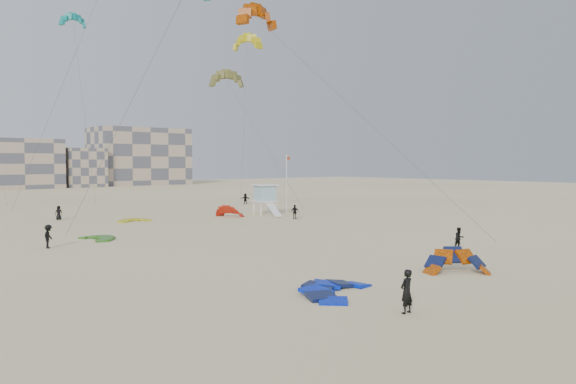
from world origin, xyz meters
TOP-DOWN VIEW (x-y plane):
  - ground at (0.00, 0.00)m, footprint 320.00×320.00m
  - kite_ground_blue at (-1.41, 1.16)m, footprint 5.99×6.09m
  - kite_ground_orange at (7.41, 0.27)m, footprint 5.04×5.04m
  - kite_ground_green at (-3.05, 27.02)m, footprint 3.72×3.52m
  - kite_ground_red_far at (16.26, 36.38)m, footprint 4.78×4.75m
  - kite_ground_yellow at (5.36, 38.42)m, footprint 3.33×3.51m
  - kitesurfer_main at (-1.73, -3.32)m, footprint 0.70×0.48m
  - kitesurfer_b at (15.40, 5.33)m, footprint 0.91×0.81m
  - kitesurfer_c at (-7.57, 24.76)m, footprint 1.18×1.30m
  - kitesurfer_d at (20.08, 29.22)m, footprint 0.82×1.02m
  - kitesurfer_e at (-0.33, 45.15)m, footprint 0.83×0.60m
  - kitesurfer_f at (28.97, 51.09)m, footprint 1.23×1.54m
  - kite_fly_orange at (11.66, 24.88)m, footprint 4.57×25.32m
  - kite_fly_olive at (15.51, 35.80)m, footprint 9.30×8.08m
  - kite_fly_yellow at (25.35, 45.49)m, footprint 7.14×10.64m
  - kite_fly_teal_b at (7.34, 61.53)m, footprint 3.72×9.28m
  - lifeguard_tower_near at (20.56, 35.27)m, footprint 3.10×5.32m
  - flagpole at (24.09, 35.46)m, footprint 0.59×0.09m
  - condo_east at (50.00, 132.00)m, footprint 26.00×14.00m
  - condo_fill_right at (32.00, 128.00)m, footprint 10.00×10.00m

SIDE VIEW (x-z plane):
  - ground at x=0.00m, z-range 0.00..0.00m
  - kite_ground_blue at x=-1.41m, z-range -0.64..0.64m
  - kite_ground_orange at x=7.41m, z-range -1.79..1.79m
  - kite_ground_green at x=-3.05m, z-range -0.33..0.33m
  - kite_ground_red_far at x=16.26m, z-range -1.84..1.84m
  - kite_ground_yellow at x=5.36m, z-range -0.37..0.37m
  - kitesurfer_b at x=15.40m, z-range 0.00..1.56m
  - kitesurfer_e at x=-0.33m, z-range 0.00..1.57m
  - kitesurfer_d at x=20.08m, z-range 0.00..1.62m
  - kitesurfer_f at x=28.97m, z-range 0.00..1.64m
  - kitesurfer_c at x=-7.57m, z-range 0.00..1.75m
  - kitesurfer_main at x=-1.73m, z-range 0.00..1.85m
  - lifeguard_tower_near at x=20.56m, z-range -0.02..3.67m
  - flagpole at x=24.09m, z-range 0.20..7.47m
  - condo_fill_right at x=32.00m, z-range 0.00..10.00m
  - condo_east at x=50.00m, z-range 0.00..16.00m
  - kite_fly_olive at x=15.51m, z-range 7.61..23.63m
  - kite_fly_orange at x=11.66m, z-range 9.67..29.92m
  - kite_fly_yellow at x=25.35m, z-range 11.17..34.08m
  - kite_fly_teal_b at x=7.34m, z-range 12.82..38.79m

